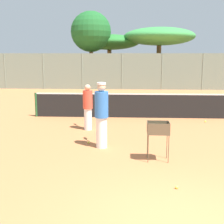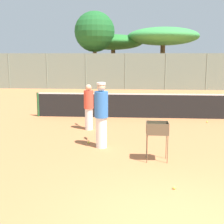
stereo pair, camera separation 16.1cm
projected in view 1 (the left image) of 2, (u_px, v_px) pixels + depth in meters
name	position (u px, v px, depth m)	size (l,w,h in m)	color
tennis_net	(151.00, 105.00, 13.48)	(10.23, 0.10, 1.07)	#26592D
back_fence	(142.00, 72.00, 24.60)	(28.52, 0.08, 2.85)	gray
tree_0	(109.00, 42.00, 28.16)	(5.45, 5.45, 4.54)	brown
tree_2	(91.00, 32.00, 25.80)	(3.33, 3.33, 6.29)	brown
tree_3	(159.00, 37.00, 26.65)	(6.08, 6.08, 5.04)	brown
player_white_outfit	(102.00, 114.00, 9.05)	(0.40, 0.96, 1.92)	white
player_red_cap	(88.00, 107.00, 11.26)	(0.39, 0.88, 1.66)	white
ball_cart	(158.00, 131.00, 7.96)	(0.56, 0.41, 1.02)	brown
tennis_ball_0	(89.00, 142.00, 9.62)	(0.07, 0.07, 0.07)	#D1E54C
tennis_ball_4	(205.00, 121.00, 12.68)	(0.07, 0.07, 0.07)	#D1E54C
tennis_ball_5	(177.00, 187.00, 6.35)	(0.07, 0.07, 0.07)	#D1E54C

